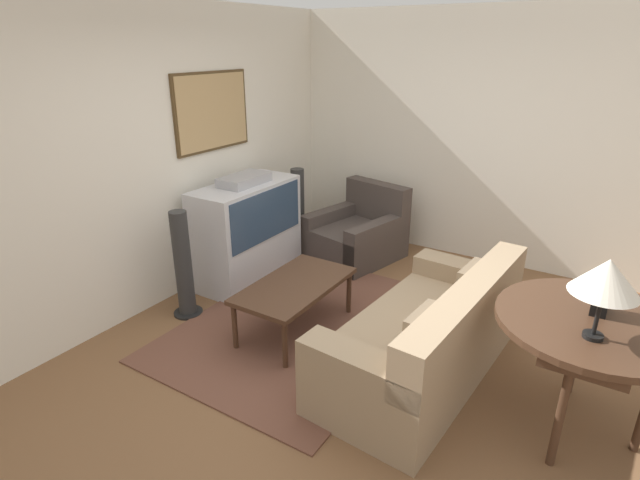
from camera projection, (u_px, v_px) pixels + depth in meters
ground_plane at (356, 368)px, 3.85m from camera, size 12.00×12.00×0.00m
wall_back at (149, 161)px, 4.41m from camera, size 12.00×0.10×2.70m
wall_right at (474, 139)px, 5.42m from camera, size 0.06×12.00×2.70m
area_rug at (303, 324)px, 4.43m from camera, size 2.48×1.81×0.01m
tv at (247, 231)px, 5.14m from camera, size 1.18×0.54×1.11m
couch at (427, 339)px, 3.68m from camera, size 1.94×1.01×0.82m
armchair at (357, 235)px, 5.74m from camera, size 1.13×1.03×0.82m
coffee_table at (295, 288)px, 4.20m from camera, size 1.09×0.59×0.45m
console_table at (593, 330)px, 2.98m from camera, size 1.12×1.12×0.81m
table_lamp at (607, 277)px, 2.64m from camera, size 0.36×0.36×0.48m
mantel_clock at (602, 297)px, 3.00m from camera, size 0.16×0.10×0.20m
speaker_tower_left at (183, 267)px, 4.44m from camera, size 0.26×0.26×0.99m
speaker_tower_right at (298, 213)px, 5.86m from camera, size 0.26×0.26×0.99m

